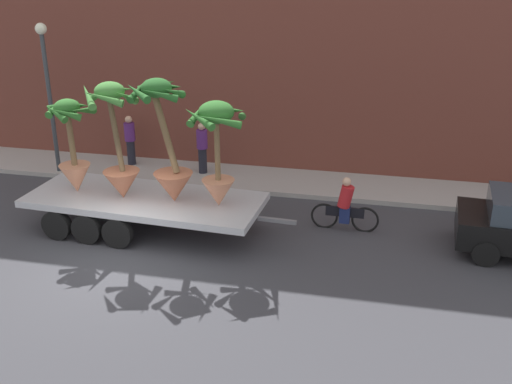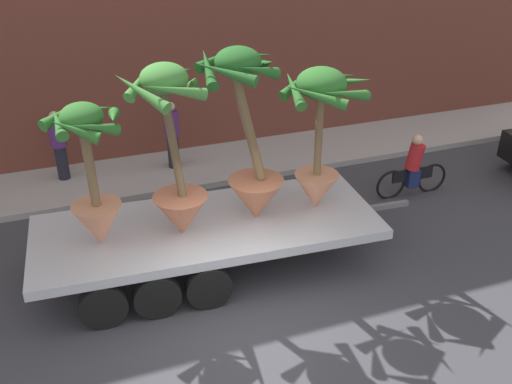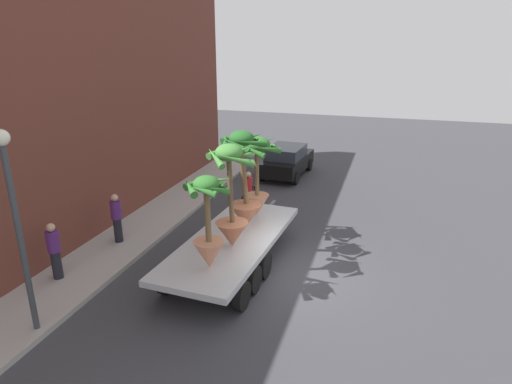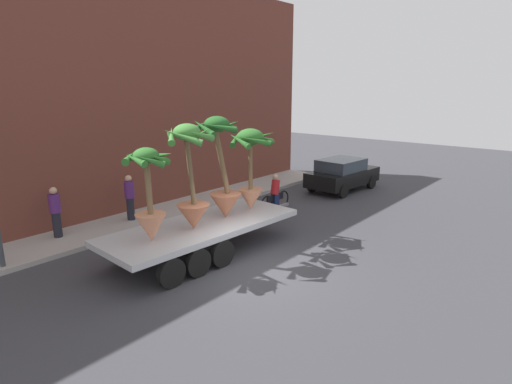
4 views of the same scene
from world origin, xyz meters
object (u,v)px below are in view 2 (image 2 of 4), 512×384
potted_palm_extra (249,151)px  pedestrian_near_gate (172,134)px  potted_palm_front (175,165)px  cyclist (413,169)px  flatbed_trailer (195,235)px  potted_palm_middle (319,132)px  potted_palm_rear (93,183)px  pedestrian_far_left (59,144)px

potted_palm_extra → pedestrian_near_gate: potted_palm_extra is taller
potted_palm_front → cyclist: 6.20m
flatbed_trailer → potted_palm_middle: bearing=-4.0°
cyclist → potted_palm_extra: bearing=-163.4°
potted_palm_rear → potted_palm_middle: bearing=-1.2°
potted_palm_rear → pedestrian_far_left: size_ratio=1.50×
potted_palm_rear → potted_palm_front: bearing=-5.8°
pedestrian_near_gate → cyclist: bearing=-31.7°
potted_palm_front → potted_palm_extra: potted_palm_extra is taller
potted_palm_rear → potted_palm_extra: size_ratio=0.79×
potted_palm_front → potted_palm_extra: bearing=3.0°
pedestrian_near_gate → pedestrian_far_left: same height
potted_palm_rear → pedestrian_far_left: (-0.45, 4.60, -1.14)m
potted_palm_front → potted_palm_rear: bearing=174.2°
potted_palm_rear → cyclist: potted_palm_rear is taller
potted_palm_front → pedestrian_near_gate: potted_palm_front is taller
potted_palm_middle → potted_palm_front: bearing=-178.9°
cyclist → pedestrian_far_left: size_ratio=1.08×
potted_palm_rear → cyclist: (7.15, 1.26, -1.51)m
potted_palm_middle → cyclist: size_ratio=1.49×
potted_palm_front → pedestrian_far_left: 5.23m
pedestrian_near_gate → pedestrian_far_left: 2.67m
potted_palm_front → flatbed_trailer: bearing=35.0°
flatbed_trailer → potted_palm_extra: bearing=-8.1°
potted_palm_middle → potted_palm_rear: bearing=178.8°
potted_palm_rear → potted_palm_middle: potted_palm_middle is taller
potted_palm_front → pedestrian_near_gate: bearing=79.1°
potted_palm_extra → cyclist: (4.46, 1.33, -1.70)m
potted_palm_middle → cyclist: potted_palm_middle is taller
pedestrian_near_gate → potted_palm_middle: bearing=-67.7°
pedestrian_far_left → potted_palm_rear: bearing=-84.4°
potted_palm_front → pedestrian_near_gate: size_ratio=1.81×
potted_palm_middle → potted_palm_front: 2.67m
potted_palm_rear → pedestrian_near_gate: bearing=63.0°
flatbed_trailer → potted_palm_extra: 1.90m
flatbed_trailer → cyclist: size_ratio=3.99×
cyclist → pedestrian_far_left: bearing=156.3°
flatbed_trailer → potted_palm_front: 1.61m
cyclist → potted_palm_middle: bearing=-156.8°
cyclist → pedestrian_near_gate: pedestrian_near_gate is taller
potted_palm_extra → pedestrian_near_gate: bearing=96.3°
potted_palm_middle → cyclist: bearing=23.2°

